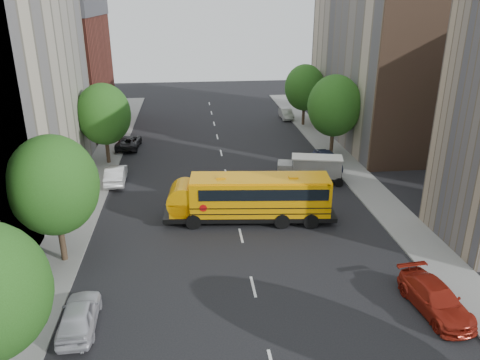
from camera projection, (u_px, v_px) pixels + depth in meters
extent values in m
plane|color=black|center=(238.00, 222.00, 33.29)|extent=(120.00, 120.00, 0.00)
cube|color=slate|center=(86.00, 201.00, 36.70)|extent=(3.00, 80.00, 0.12)
cube|color=slate|center=(368.00, 188.00, 39.09)|extent=(3.00, 80.00, 0.12)
cube|color=silver|center=(226.00, 173.00, 42.54)|extent=(0.15, 64.00, 0.01)
cube|color=maroon|center=(60.00, 74.00, 54.96)|extent=(10.00, 15.00, 13.00)
cube|color=#BDAC93|center=(384.00, 56.00, 50.38)|extent=(10.00, 22.00, 18.00)
cube|color=brown|center=(434.00, 71.00, 40.20)|extent=(10.10, 0.30, 18.00)
cylinder|color=#38281C|center=(62.00, 240.00, 27.92)|extent=(0.36, 0.36, 2.88)
ellipsoid|color=#214D14|center=(53.00, 185.00, 26.64)|extent=(5.12, 5.12, 5.89)
cylinder|color=#38281C|center=(108.00, 149.00, 44.59)|extent=(0.36, 0.36, 2.81)
ellipsoid|color=#214D14|center=(104.00, 114.00, 43.34)|extent=(4.99, 4.99, 5.74)
cylinder|color=#38281C|center=(332.00, 141.00, 46.85)|extent=(0.36, 0.36, 2.95)
ellipsoid|color=#214D14|center=(334.00, 106.00, 45.53)|extent=(5.25, 5.25, 6.04)
cylinder|color=#38281C|center=(303.00, 115.00, 57.99)|extent=(0.36, 0.36, 2.74)
ellipsoid|color=#214D14|center=(305.00, 88.00, 56.77)|extent=(4.86, 4.86, 5.59)
cube|color=black|center=(250.00, 213.00, 33.37)|extent=(12.25, 3.90, 0.32)
cube|color=#F39D04|center=(260.00, 195.00, 32.87)|extent=(9.89, 3.62, 2.47)
cube|color=#F39D04|center=(180.00, 205.00, 33.07)|extent=(2.17, 2.65, 1.07)
cube|color=black|center=(195.00, 188.00, 32.61)|extent=(0.78, 2.51, 1.29)
cube|color=#F39D04|center=(261.00, 178.00, 32.41)|extent=(9.87, 3.40, 0.15)
cube|color=black|center=(264.00, 188.00, 32.67)|extent=(9.04, 3.60, 0.81)
cube|color=black|center=(260.00, 206.00, 33.18)|extent=(9.90, 3.68, 0.06)
cube|color=black|center=(260.00, 200.00, 33.03)|extent=(9.90, 3.68, 0.06)
cube|color=#F39D04|center=(330.00, 195.00, 32.93)|extent=(0.42, 2.69, 2.47)
cube|color=#F39D04|center=(219.00, 177.00, 32.33)|extent=(0.70, 0.70, 0.11)
cube|color=#F39D04|center=(296.00, 177.00, 32.40)|extent=(0.70, 0.70, 0.11)
cylinder|color=#F39D04|center=(180.00, 198.00, 32.87)|extent=(2.49, 2.68, 2.26)
cylinder|color=red|center=(200.00, 209.00, 31.60)|extent=(0.54, 0.10, 0.54)
cylinder|color=black|center=(189.00, 222.00, 32.08)|extent=(1.10, 0.43, 1.07)
cylinder|color=black|center=(192.00, 206.00, 34.58)|extent=(1.10, 0.43, 1.07)
cylinder|color=black|center=(284.00, 222.00, 32.17)|extent=(1.10, 0.43, 1.07)
cylinder|color=black|center=(281.00, 206.00, 34.67)|extent=(1.10, 0.43, 1.07)
cylinder|color=black|center=(316.00, 222.00, 32.20)|extent=(1.10, 0.43, 1.07)
cylinder|color=black|center=(310.00, 205.00, 34.70)|extent=(1.10, 0.43, 1.07)
cube|color=black|center=(310.00, 177.00, 40.53)|extent=(5.61, 2.94, 0.27)
cube|color=white|center=(316.00, 167.00, 40.14)|extent=(4.37, 2.58, 1.60)
cube|color=white|center=(288.00, 168.00, 40.50)|extent=(1.60, 1.93, 1.07)
cube|color=silver|center=(316.00, 157.00, 39.83)|extent=(4.57, 2.70, 0.11)
cylinder|color=black|center=(287.00, 180.00, 39.94)|extent=(0.78, 0.39, 0.75)
cylinder|color=black|center=(288.00, 173.00, 41.59)|extent=(0.78, 0.39, 0.75)
cylinder|color=black|center=(312.00, 181.00, 39.71)|extent=(0.78, 0.39, 0.75)
cylinder|color=black|center=(312.00, 174.00, 41.36)|extent=(0.78, 0.39, 0.75)
cylinder|color=black|center=(336.00, 182.00, 39.50)|extent=(0.78, 0.39, 0.75)
cylinder|color=black|center=(334.00, 175.00, 41.15)|extent=(0.78, 0.39, 0.75)
imported|color=silver|center=(79.00, 315.00, 22.42)|extent=(1.84, 4.29, 1.44)
imported|color=silver|center=(116.00, 174.00, 40.17)|extent=(1.69, 4.56, 1.49)
imported|color=black|center=(129.00, 142.00, 49.47)|extent=(2.52, 4.99, 1.35)
imported|color=maroon|center=(435.00, 299.00, 23.67)|extent=(2.51, 5.13, 1.44)
imported|color=#313555|center=(327.00, 159.00, 43.82)|extent=(2.09, 4.62, 1.54)
imported|color=#9A9B95|center=(286.00, 114.00, 61.43)|extent=(1.41, 4.03, 1.33)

